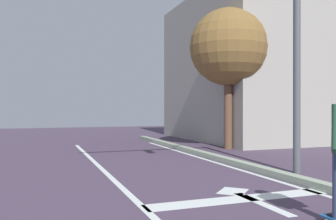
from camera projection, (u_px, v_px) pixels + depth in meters
name	position (u px, v px, depth m)	size (l,w,h in m)	color
lane_line_center	(155.00, 219.00, 4.60)	(0.12, 20.00, 0.01)	silver
lane_line_curbside	(335.00, 198.00, 5.65)	(0.12, 20.00, 0.01)	silver
stop_bar	(240.00, 199.00, 5.62)	(3.18, 0.40, 0.01)	silver
lane_arrow_stem	(262.00, 203.00, 5.34)	(0.16, 1.40, 0.01)	silver
lane_arrow_head	(233.00, 191.00, 6.14)	(0.56, 0.44, 0.01)	silver
traffic_signal_mast	(255.00, 15.00, 7.46)	(4.70, 0.34, 4.89)	#4F5559
roadside_tree	(228.00, 48.00, 12.72)	(2.78, 2.78, 5.06)	brown
building_block	(299.00, 72.00, 17.93)	(11.73, 8.07, 6.66)	#9E9C91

